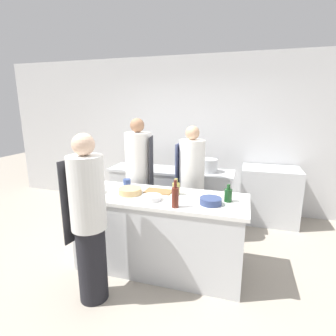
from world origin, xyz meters
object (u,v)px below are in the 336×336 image
at_px(bottle_vinegar, 176,188).
at_px(cup, 127,183).
at_px(chef_at_stove, 139,180).
at_px(bowl_wooden_salad, 92,190).
at_px(stockpot, 208,165).
at_px(bowl_mixing_large, 130,191).
at_px(chef_at_pass_far, 191,185).
at_px(oven_range, 269,195).
at_px(bowl_ceramic_blue, 211,201).
at_px(bottle_wine, 175,197).
at_px(chef_at_prep_near, 89,221).
at_px(bowl_prep_small, 152,198).
at_px(bottle_olive_oil, 228,195).

distance_m(bottle_vinegar, cup, 0.68).
distance_m(chef_at_stove, cup, 0.44).
height_order(bowl_wooden_salad, stockpot, stockpot).
bearing_deg(bowl_mixing_large, stockpot, 61.14).
distance_m(chef_at_pass_far, bottle_vinegar, 0.68).
height_order(bowl_mixing_large, bowl_wooden_salad, bowl_mixing_large).
xyz_separation_m(oven_range, bowl_ceramic_blue, (-0.75, -1.86, 0.48)).
distance_m(chef_at_stove, stockpot, 1.11).
distance_m(chef_at_pass_far, bottle_wine, 1.06).
distance_m(chef_at_prep_near, chef_at_pass_far, 1.62).
height_order(oven_range, bowl_prep_small, bowl_prep_small).
xyz_separation_m(bottle_wine, cup, (-0.77, 0.48, -0.06)).
bearing_deg(bowl_prep_small, chef_at_pass_far, 74.49).
height_order(chef_at_pass_far, bowl_wooden_salad, chef_at_pass_far).
bearing_deg(bottle_wine, chef_at_prep_near, -150.45).
relative_size(chef_at_prep_near, cup, 16.51).
height_order(chef_at_prep_near, bottle_olive_oil, chef_at_prep_near).
bearing_deg(bottle_vinegar, bottle_wine, -76.42).
bearing_deg(bowl_wooden_salad, bottle_olive_oil, 6.17).
bearing_deg(chef_at_stove, bowl_prep_small, 19.81).
xyz_separation_m(chef_at_prep_near, bottle_wine, (0.74, 0.42, 0.18)).
xyz_separation_m(chef_at_stove, bowl_ceramic_blue, (1.12, -0.73, 0.06)).
height_order(bottle_olive_oil, bowl_mixing_large, bottle_olive_oil).
height_order(bottle_vinegar, bottle_wine, bottle_wine).
bearing_deg(chef_at_pass_far, bowl_wooden_salad, 136.30).
distance_m(bowl_mixing_large, bowl_ceramic_blue, 0.96).
distance_m(bottle_wine, bowl_prep_small, 0.34).
height_order(bowl_mixing_large, bowl_ceramic_blue, same).
distance_m(chef_at_prep_near, bowl_mixing_large, 0.69).
bearing_deg(bottle_vinegar, chef_at_pass_far, 86.07).
distance_m(bottle_wine, stockpot, 1.57).
xyz_separation_m(chef_at_stove, bottle_olive_oil, (1.29, -0.59, 0.11)).
relative_size(bowl_prep_small, cup, 2.08).
height_order(bowl_ceramic_blue, bowl_wooden_salad, bowl_ceramic_blue).
xyz_separation_m(oven_range, cup, (-1.85, -1.56, 0.50)).
relative_size(oven_range, bottle_vinegar, 4.84).
bearing_deg(bottle_olive_oil, stockpot, 107.77).
bearing_deg(cup, bottle_olive_oil, -7.36).
relative_size(bowl_wooden_salad, cup, 2.70).
relative_size(chef_at_pass_far, bowl_ceramic_blue, 7.22).
bearing_deg(bowl_wooden_salad, oven_range, 41.43).
bearing_deg(oven_range, bowl_mixing_large, -133.50).
height_order(bottle_olive_oil, cup, bottle_olive_oil).
height_order(bowl_prep_small, bowl_wooden_salad, bowl_wooden_salad).
bearing_deg(bowl_wooden_salad, chef_at_pass_far, 41.37).
bearing_deg(bowl_prep_small, bowl_ceramic_blue, 5.19).
xyz_separation_m(oven_range, bottle_wine, (-1.08, -2.04, 0.56)).
bearing_deg(bottle_wine, bowl_mixing_large, 157.80).
xyz_separation_m(oven_range, bowl_mixing_large, (-1.70, -1.79, 0.48)).
height_order(chef_at_pass_far, cup, chef_at_pass_far).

